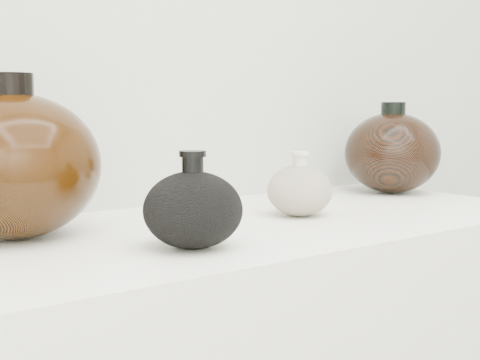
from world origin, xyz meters
TOP-DOWN VIEW (x-y plane):
  - black_gourd_vase at (-0.15, 0.83)m, footprint 0.15×0.15m
  - cream_gourd_vase at (0.14, 0.94)m, footprint 0.15×0.15m
  - left_round_pot at (-0.32, 1.05)m, footprint 0.25×0.25m
  - right_round_pot at (0.51, 1.04)m, footprint 0.23×0.23m

SIDE VIEW (x-z plane):
  - cream_gourd_vase at x=0.14m, z-range 0.89..1.00m
  - black_gourd_vase at x=-0.15m, z-range 0.89..1.02m
  - right_round_pot at x=0.51m, z-range 0.89..1.09m
  - left_round_pot at x=-0.32m, z-range 0.89..1.13m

